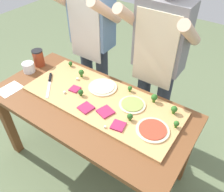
# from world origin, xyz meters

# --- Properties ---
(ground_plane) EXTENTS (8.00, 8.00, 0.00)m
(ground_plane) POSITION_xyz_m (0.00, 0.00, 0.00)
(ground_plane) COLOR #60704C
(prep_table) EXTENTS (1.58, 0.77, 0.77)m
(prep_table) POSITION_xyz_m (0.00, 0.00, 0.67)
(prep_table) COLOR brown
(prep_table) RESTS_ON ground
(cutting_board) EXTENTS (1.24, 0.51, 0.02)m
(cutting_board) POSITION_xyz_m (0.06, 0.08, 0.79)
(cutting_board) COLOR tan
(cutting_board) RESTS_ON prep_table
(chefs_knife) EXTENTS (0.22, 0.25, 0.02)m
(chefs_knife) POSITION_xyz_m (-0.43, 0.00, 0.80)
(chefs_knife) COLOR #B7BABF
(chefs_knife) RESTS_ON cutting_board
(pizza_whole_pesto_green) EXTENTS (0.20, 0.20, 0.02)m
(pizza_whole_pesto_green) POSITION_xyz_m (0.29, 0.15, 0.80)
(pizza_whole_pesto_green) COLOR beige
(pizza_whole_pesto_green) RESTS_ON cutting_board
(pizza_whole_tomato_red) EXTENTS (0.23, 0.23, 0.02)m
(pizza_whole_tomato_red) POSITION_xyz_m (0.52, 0.01, 0.80)
(pizza_whole_tomato_red) COLOR beige
(pizza_whole_tomato_red) RESTS_ON cutting_board
(pizza_whole_cheese_artichoke) EXTENTS (0.23, 0.23, 0.02)m
(pizza_whole_cheese_artichoke) POSITION_xyz_m (-0.02, 0.19, 0.80)
(pizza_whole_cheese_artichoke) COLOR beige
(pizza_whole_cheese_artichoke) RESTS_ON cutting_board
(pizza_slice_far_right) EXTENTS (0.10, 0.10, 0.01)m
(pizza_slice_far_right) POSITION_xyz_m (0.32, -0.08, 0.80)
(pizza_slice_far_right) COLOR #9E234C
(pizza_slice_far_right) RESTS_ON cutting_board
(pizza_slice_center) EXTENTS (0.11, 0.11, 0.01)m
(pizza_slice_center) POSITION_xyz_m (0.03, -0.07, 0.80)
(pizza_slice_center) COLOR #9E234C
(pizza_slice_center) RESTS_ON cutting_board
(pizza_slice_near_right) EXTENTS (0.13, 0.13, 0.01)m
(pizza_slice_near_right) POSITION_xyz_m (0.17, -0.02, 0.80)
(pizza_slice_near_right) COLOR #9E234C
(pizza_slice_near_right) RESTS_ON cutting_board
(pizza_slice_far_left) EXTENTS (0.08, 0.08, 0.01)m
(pizza_slice_far_left) POSITION_xyz_m (-0.19, 0.05, 0.80)
(pizza_slice_far_left) COLOR #9E234C
(pizza_slice_far_left) RESTS_ON cutting_board
(broccoli_floret_back_mid) EXTENTS (0.05, 0.05, 0.07)m
(broccoli_floret_back_mid) POSITION_xyz_m (0.40, 0.27, 0.84)
(broccoli_floret_back_mid) COLOR #366618
(broccoli_floret_back_mid) RESTS_ON cutting_board
(broccoli_floret_front_mid) EXTENTS (0.05, 0.05, 0.07)m
(broccoli_floret_front_mid) POSITION_xyz_m (-0.26, 0.21, 0.84)
(broccoli_floret_front_mid) COLOR #366618
(broccoli_floret_front_mid) RESTS_ON cutting_board
(broccoli_floret_center_right) EXTENTS (0.04, 0.04, 0.05)m
(broccoli_floret_center_right) POSITION_xyz_m (0.19, 0.28, 0.83)
(broccoli_floret_center_right) COLOR #366618
(broccoli_floret_center_right) RESTS_ON cutting_board
(broccoli_floret_back_left) EXTENTS (0.04, 0.04, 0.06)m
(broccoli_floret_back_left) POSITION_xyz_m (0.64, 0.13, 0.83)
(broccoli_floret_back_left) COLOR #366618
(broccoli_floret_back_left) RESTS_ON cutting_board
(broccoli_floret_back_right) EXTENTS (0.04, 0.04, 0.05)m
(broccoli_floret_back_right) POSITION_xyz_m (-0.10, 0.02, 0.83)
(broccoli_floret_back_right) COLOR #2C5915
(broccoli_floret_back_right) RESTS_ON cutting_board
(broccoli_floret_front_left) EXTENTS (0.04, 0.04, 0.05)m
(broccoli_floret_front_left) POSITION_xyz_m (-0.44, 0.28, 0.82)
(broccoli_floret_front_left) COLOR #366618
(broccoli_floret_front_left) RESTS_ON cutting_board
(broccoli_floret_center_left) EXTENTS (0.05, 0.05, 0.06)m
(broccoli_floret_center_left) POSITION_xyz_m (0.57, 0.24, 0.83)
(broccoli_floret_center_left) COLOR #366618
(broccoli_floret_center_left) RESTS_ON cutting_board
(broccoli_floret_front_right) EXTENTS (0.04, 0.04, 0.06)m
(broccoli_floret_front_right) POSITION_xyz_m (0.35, 0.01, 0.83)
(broccoli_floret_front_right) COLOR #2C5915
(broccoli_floret_front_right) RESTS_ON cutting_board
(cheese_crumble_a) EXTENTS (0.02, 0.02, 0.02)m
(cheese_crumble_a) POSITION_xyz_m (-0.22, -0.03, 0.80)
(cheese_crumble_a) COLOR white
(cheese_crumble_a) RESTS_ON cutting_board
(cheese_crumble_b) EXTENTS (0.02, 0.02, 0.02)m
(cheese_crumble_b) POSITION_xyz_m (-0.26, 0.16, 0.81)
(cheese_crumble_b) COLOR silver
(cheese_crumble_b) RESTS_ON cutting_board
(cheese_crumble_c) EXTENTS (0.02, 0.02, 0.01)m
(cheese_crumble_c) POSITION_xyz_m (0.25, -0.14, 0.80)
(cheese_crumble_c) COLOR silver
(cheese_crumble_c) RESTS_ON cutting_board
(flour_cup) EXTENTS (0.10, 0.10, 0.09)m
(flour_cup) POSITION_xyz_m (-0.72, 0.03, 0.81)
(flour_cup) COLOR white
(flour_cup) RESTS_ON prep_table
(sauce_jar) EXTENTS (0.10, 0.10, 0.16)m
(sauce_jar) POSITION_xyz_m (-0.72, 0.15, 0.85)
(sauce_jar) COLOR #99381E
(sauce_jar) RESTS_ON prep_table
(recipe_note) EXTENTS (0.15, 0.19, 0.00)m
(recipe_note) POSITION_xyz_m (-0.65, -0.24, 0.78)
(recipe_note) COLOR white
(recipe_note) RESTS_ON prep_table
(cook_left) EXTENTS (0.54, 0.39, 1.67)m
(cook_left) POSITION_xyz_m (-0.42, 0.57, 1.00)
(cook_left) COLOR #333847
(cook_left) RESTS_ON ground
(cook_right) EXTENTS (0.54, 0.39, 1.67)m
(cook_right) POSITION_xyz_m (0.27, 0.57, 1.00)
(cook_right) COLOR #333847
(cook_right) RESTS_ON ground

